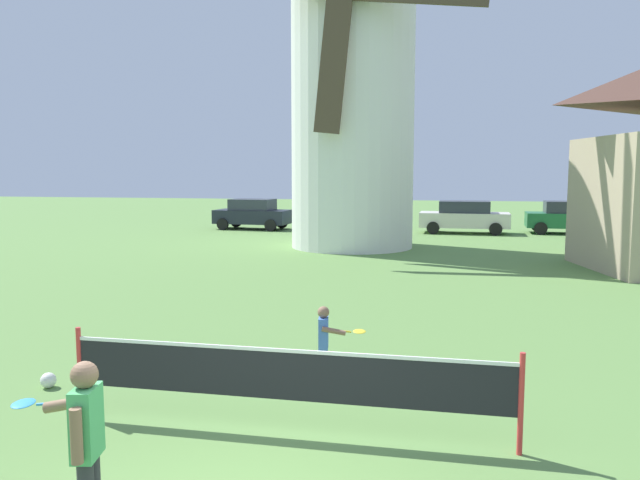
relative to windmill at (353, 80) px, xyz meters
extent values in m
cylinder|color=white|center=(0.00, 0.02, -1.49)|extent=(4.74, 4.74, 9.98)
cylinder|color=red|center=(-0.64, -17.47, -5.93)|extent=(0.06, 0.06, 1.10)
cylinder|color=red|center=(4.47, -17.47, -5.93)|extent=(0.06, 0.06, 1.10)
cube|color=black|center=(1.91, -17.47, -5.81)|extent=(5.07, 0.01, 0.55)
cube|color=white|center=(1.91, -17.47, -5.51)|extent=(5.07, 0.02, 0.04)
cube|color=#4CB266|center=(0.86, -19.68, -5.53)|extent=(0.24, 0.35, 0.58)
sphere|color=#89664C|center=(0.86, -19.68, -5.13)|extent=(0.22, 0.22, 0.22)
cylinder|color=#89664C|center=(0.90, -19.88, -5.55)|extent=(0.09, 0.09, 0.44)
cylinder|color=#89664C|center=(0.63, -19.53, -5.44)|extent=(0.46, 0.18, 0.17)
cylinder|color=#338CCC|center=(0.46, -19.57, -5.44)|extent=(0.22, 0.07, 0.04)
ellipsoid|color=#338CCC|center=(0.25, -19.61, -5.44)|extent=(0.22, 0.27, 0.03)
cylinder|color=#333338|center=(2.00, -15.64, -6.23)|extent=(0.10, 0.10, 0.49)
cylinder|color=#333338|center=(2.02, -15.78, -6.23)|extent=(0.10, 0.10, 0.49)
cube|color=#4C7AD1|center=(2.01, -15.71, -5.77)|extent=(0.17, 0.26, 0.44)
sphere|color=#89664C|center=(2.01, -15.71, -5.47)|extent=(0.16, 0.16, 0.16)
cylinder|color=#89664C|center=(1.99, -15.55, -5.79)|extent=(0.07, 0.07, 0.33)
cylinder|color=#89664C|center=(2.18, -15.82, -5.70)|extent=(0.34, 0.12, 0.13)
cylinder|color=yellow|center=(2.31, -15.80, -5.70)|extent=(0.22, 0.06, 0.04)
ellipsoid|color=yellow|center=(2.53, -15.77, -5.70)|extent=(0.21, 0.26, 0.03)
sphere|color=silver|center=(-1.65, -16.69, -6.37)|extent=(0.21, 0.21, 0.21)
cube|color=#1E232D|center=(-6.18, 6.45, -5.83)|extent=(3.95, 1.98, 0.70)
cube|color=#2D333D|center=(-6.18, 6.45, -5.20)|extent=(2.25, 1.65, 0.56)
cylinder|color=black|center=(-4.82, 7.20, -6.18)|extent=(0.61, 0.22, 0.60)
cylinder|color=black|center=(-4.95, 5.51, -6.18)|extent=(0.61, 0.22, 0.60)
cylinder|color=black|center=(-7.42, 7.40, -6.18)|extent=(0.61, 0.22, 0.60)
cylinder|color=black|center=(-7.55, 5.70, -6.18)|extent=(0.61, 0.22, 0.60)
cube|color=#334C99|center=(-1.19, 7.01, -5.83)|extent=(4.33, 2.07, 0.70)
cube|color=#2D333D|center=(-1.19, 7.01, -5.20)|extent=(2.48, 1.70, 0.56)
cylinder|color=black|center=(0.31, 7.73, -6.18)|extent=(0.61, 0.23, 0.60)
cylinder|color=black|center=(0.16, 6.04, -6.18)|extent=(0.61, 0.23, 0.60)
cylinder|color=black|center=(-2.53, 7.99, -6.18)|extent=(0.61, 0.23, 0.60)
cylinder|color=black|center=(-2.68, 6.30, -6.18)|extent=(0.61, 0.23, 0.60)
cube|color=silver|center=(4.49, 6.51, -5.83)|extent=(4.27, 1.81, 0.70)
cube|color=#2D333D|center=(4.49, 6.51, -5.20)|extent=(2.40, 1.55, 0.56)
cylinder|color=black|center=(5.95, 7.33, -6.18)|extent=(0.60, 0.19, 0.60)
cylinder|color=black|center=(5.91, 5.63, -6.18)|extent=(0.60, 0.19, 0.60)
cylinder|color=black|center=(3.08, 7.40, -6.18)|extent=(0.60, 0.19, 0.60)
cylinder|color=black|center=(3.04, 5.70, -6.18)|extent=(0.60, 0.19, 0.60)
cube|color=#1E6638|center=(9.37, 7.26, -5.83)|extent=(3.91, 1.84, 0.70)
cube|color=#2D333D|center=(9.37, 7.26, -5.20)|extent=(2.21, 1.58, 0.56)
cylinder|color=black|center=(10.71, 8.06, -6.18)|extent=(0.61, 0.20, 0.60)
cylinder|color=black|center=(10.64, 6.36, -6.18)|extent=(0.61, 0.20, 0.60)
cylinder|color=black|center=(8.09, 8.16, -6.18)|extent=(0.61, 0.20, 0.60)
cylinder|color=black|center=(8.03, 6.46, -6.18)|extent=(0.61, 0.20, 0.60)
camera|label=1|loc=(3.67, -23.95, -3.52)|focal=34.54mm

